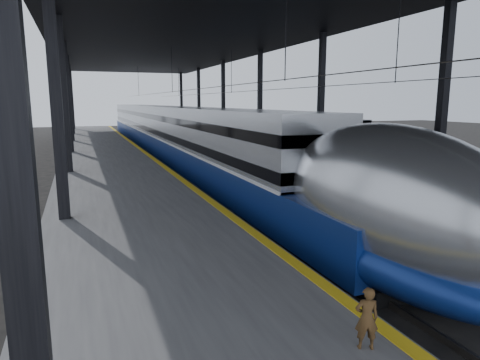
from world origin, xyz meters
TOP-DOWN VIEW (x-y plane):
  - ground at (0.00, 0.00)m, footprint 160.00×160.00m
  - platform at (-3.50, 20.00)m, footprint 6.00×80.00m
  - yellow_strip at (-0.70, 20.00)m, footprint 0.30×80.00m
  - rails at (4.50, 20.00)m, footprint 6.52×80.00m
  - canopy at (1.90, 20.00)m, footprint 18.00×75.00m
  - tgv_train at (2.00, 26.70)m, footprint 3.02×65.20m
  - second_train at (7.00, 35.43)m, footprint 2.77×56.05m
  - child at (-1.34, -4.59)m, footprint 0.42×0.35m

SIDE VIEW (x-z plane):
  - ground at x=0.00m, z-range 0.00..0.00m
  - rails at x=4.50m, z-range 0.00..0.16m
  - platform at x=-3.50m, z-range 0.00..1.00m
  - yellow_strip at x=-0.70m, z-range 1.00..1.01m
  - child at x=-1.34m, z-range 1.00..1.98m
  - second_train at x=7.00m, z-range 0.02..3.84m
  - tgv_train at x=2.00m, z-range -0.14..4.19m
  - canopy at x=1.90m, z-range 4.38..13.85m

